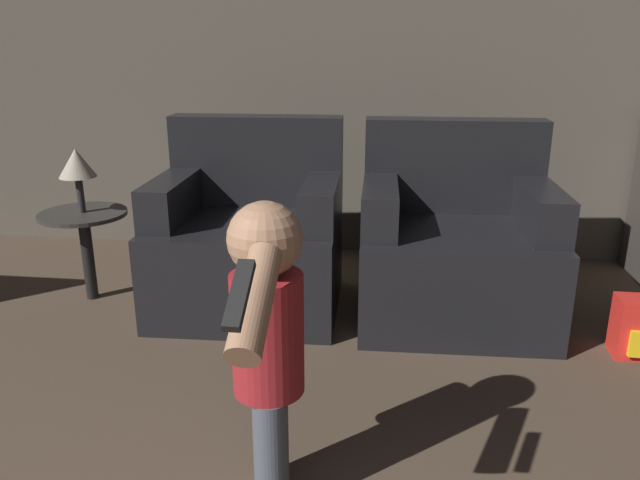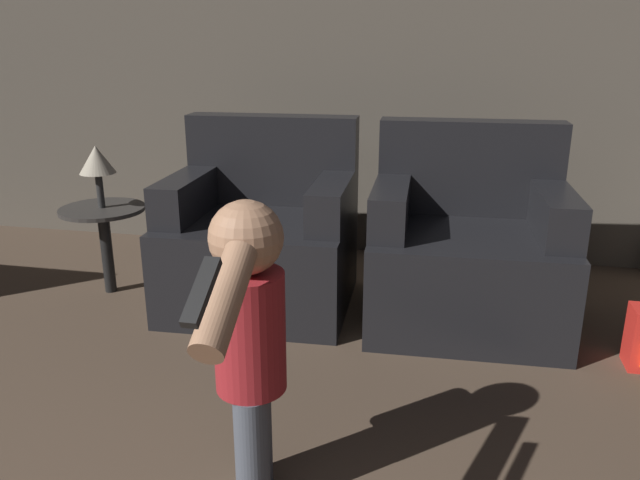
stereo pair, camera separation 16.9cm
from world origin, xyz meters
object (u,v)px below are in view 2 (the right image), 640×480
object	(u,v)px
person_toddler	(249,333)
lamp	(97,161)
armchair_right	(467,253)
armchair_left	(262,240)

from	to	relation	value
person_toddler	lamp	distance (m)	1.83
armchair_right	person_toddler	distance (m)	1.53
armchair_left	armchair_right	xyz separation A→B (m)	(1.00, 0.00, 0.00)
armchair_left	armchair_right	world-z (taller)	same
armchair_left	lamp	bearing A→B (deg)	-178.81
armchair_left	lamp	size ratio (longest dim) A/B	2.87
armchair_left	person_toddler	bearing A→B (deg)	-76.49
person_toddler	armchair_right	bearing A→B (deg)	-36.82
armchair_right	lamp	bearing A→B (deg)	179.66
armchair_left	person_toddler	world-z (taller)	armchair_left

